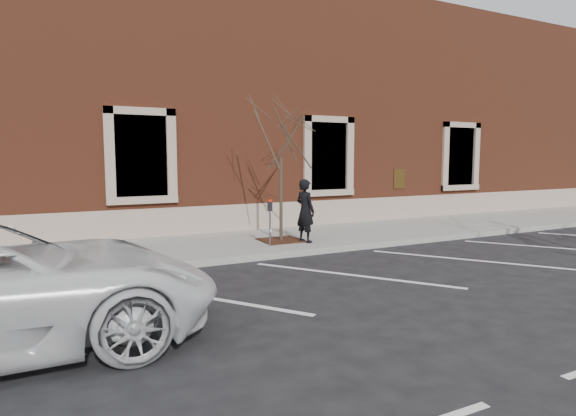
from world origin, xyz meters
TOP-DOWN VIEW (x-y plane):
  - ground at (0.00, 0.00)m, footprint 120.00×120.00m
  - sidewalk_near at (0.00, 1.75)m, footprint 40.00×3.50m
  - curb_near at (0.00, -0.05)m, footprint 40.00×0.12m
  - parking_stripes at (0.00, -2.20)m, footprint 28.00×4.40m
  - building_civic at (0.00, 7.74)m, footprint 40.00×8.62m
  - man at (0.62, 0.83)m, footprint 0.53×0.68m
  - parking_meter at (-0.45, 0.72)m, footprint 0.11×0.08m
  - tree_grate at (0.16, 1.30)m, footprint 1.07×1.07m
  - sapling at (0.16, 1.30)m, footprint 2.42×2.42m

SIDE VIEW (x-z plane):
  - ground at x=0.00m, z-range 0.00..0.00m
  - parking_stripes at x=0.00m, z-range 0.00..0.01m
  - sidewalk_near at x=0.00m, z-range 0.00..0.15m
  - curb_near at x=0.00m, z-range 0.00..0.15m
  - tree_grate at x=0.16m, z-range 0.15..0.18m
  - parking_meter at x=-0.45m, z-range 0.38..1.55m
  - man at x=0.62m, z-range 0.15..1.80m
  - sapling at x=0.16m, z-range 0.95..4.98m
  - building_civic at x=0.00m, z-range 0.00..8.00m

